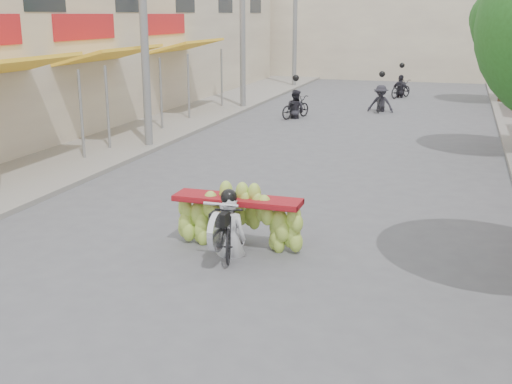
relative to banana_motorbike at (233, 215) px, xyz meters
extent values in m
cube|color=gray|center=(-7.05, 10.59, -0.61)|extent=(4.00, 60.00, 0.12)
cube|color=beige|center=(-12.05, 9.59, 2.33)|extent=(8.00, 40.00, 6.00)
cube|color=yellow|center=(-7.17, 3.59, 2.08)|extent=(1.77, 4.00, 0.53)
cylinder|color=slate|center=(-6.35, 5.39, 0.61)|extent=(0.08, 0.08, 2.55)
cube|color=yellow|center=(-7.17, 8.59, 2.08)|extent=(1.77, 4.00, 0.53)
cylinder|color=slate|center=(-6.35, 6.79, 0.61)|extent=(0.08, 0.08, 2.55)
cylinder|color=slate|center=(-6.35, 10.39, 0.61)|extent=(0.08, 0.08, 2.55)
cube|color=red|center=(-8.05, 8.59, 2.93)|extent=(0.10, 3.50, 0.80)
cube|color=yellow|center=(-7.17, 14.59, 2.08)|extent=(1.77, 4.00, 0.53)
cylinder|color=slate|center=(-6.35, 12.79, 0.61)|extent=(0.08, 0.08, 2.55)
cylinder|color=slate|center=(-6.35, 16.39, 0.61)|extent=(0.08, 0.08, 2.55)
cube|color=red|center=(-8.05, 14.59, 2.93)|extent=(0.10, 3.50, 0.80)
cube|color=#1E2328|center=(-8.07, 21.59, 3.93)|extent=(0.08, 2.00, 1.10)
cube|color=#1E2328|center=(-8.07, 26.59, 3.93)|extent=(0.08, 2.00, 1.10)
cube|color=beige|center=(-0.05, 33.59, 2.83)|extent=(20.00, 6.00, 7.00)
cylinder|color=slate|center=(-5.45, 7.59, 3.33)|extent=(0.24, 0.24, 8.00)
cylinder|color=slate|center=(-5.45, 16.59, 3.33)|extent=(0.24, 0.24, 8.00)
cylinder|color=slate|center=(-5.45, 25.59, 3.33)|extent=(0.24, 0.24, 8.00)
cylinder|color=#3A2719|center=(5.35, 21.59, 0.93)|extent=(0.28, 0.28, 3.20)
ellipsoid|color=#1F581A|center=(5.35, 21.59, 3.13)|extent=(3.40, 3.40, 2.90)
imported|color=black|center=(0.00, -0.14, -0.18)|extent=(0.88, 1.73, 0.98)
cylinder|color=silver|center=(0.00, -0.79, -0.05)|extent=(0.10, 0.66, 0.66)
cube|color=black|center=(0.00, -0.69, 0.13)|extent=(0.28, 0.22, 0.22)
cylinder|color=silver|center=(0.00, -0.59, 0.35)|extent=(0.60, 0.05, 0.05)
cube|color=maroon|center=(0.00, 0.21, 0.21)|extent=(2.26, 0.55, 0.10)
imported|color=silver|center=(0.00, -0.19, 0.41)|extent=(0.56, 0.41, 1.55)
sphere|color=black|center=(0.00, -0.22, 1.15)|extent=(0.28, 0.28, 0.28)
imported|color=black|center=(-2.63, 14.74, -0.23)|extent=(1.15, 1.65, 0.87)
imported|color=#25242B|center=(-2.63, 14.74, 0.46)|extent=(0.92, 0.76, 1.65)
sphere|color=black|center=(-2.63, 14.74, 0.91)|extent=(0.26, 0.26, 0.26)
imported|color=black|center=(0.38, 17.47, -0.19)|extent=(0.52, 1.66, 0.97)
imported|color=#25242B|center=(0.38, 17.47, 0.46)|extent=(1.07, 0.59, 1.65)
sphere|color=black|center=(0.38, 17.47, 0.91)|extent=(0.26, 0.26, 0.26)
imported|color=black|center=(0.74, 22.52, -0.24)|extent=(1.19, 1.64, 0.87)
imported|color=#25242B|center=(0.74, 22.52, 0.46)|extent=(1.11, 0.91, 1.65)
sphere|color=black|center=(0.74, 22.52, 0.91)|extent=(0.26, 0.26, 0.26)
camera|label=1|loc=(3.54, -9.89, 3.33)|focal=45.00mm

